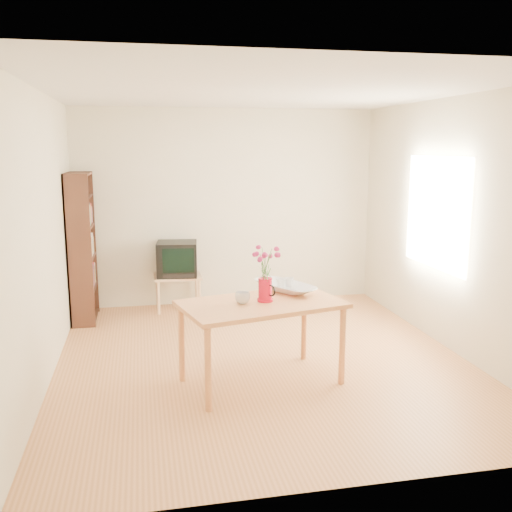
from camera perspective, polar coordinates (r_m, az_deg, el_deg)
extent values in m
plane|color=#B26F3F|center=(5.81, 0.60, -10.29)|extent=(4.50, 4.50, 0.00)
plane|color=white|center=(5.44, 0.65, 16.18)|extent=(4.50, 4.50, 0.00)
plane|color=beige|center=(7.67, -2.91, 4.88)|extent=(4.00, 0.00, 4.00)
plane|color=beige|center=(3.35, 8.73, -2.97)|extent=(4.00, 0.00, 4.00)
plane|color=beige|center=(5.42, -20.52, 1.74)|extent=(0.00, 4.50, 4.50)
plane|color=beige|center=(6.21, 19.02, 2.90)|extent=(0.00, 4.50, 4.50)
plane|color=white|center=(6.44, 17.58, 4.15)|extent=(0.00, 1.30, 1.30)
cube|color=#C97A45|center=(5.04, 0.55, -4.84)|extent=(1.54, 1.11, 0.04)
cylinder|color=#C97A45|center=(4.63, -4.82, -11.23)|extent=(0.06, 0.06, 0.71)
cylinder|color=#C97A45|center=(5.18, 8.63, -8.88)|extent=(0.06, 0.06, 0.71)
cylinder|color=#C97A45|center=(5.23, -7.46, -8.66)|extent=(0.06, 0.06, 0.71)
cylinder|color=#C97A45|center=(5.72, 4.83, -6.88)|extent=(0.06, 0.06, 0.71)
cube|color=#E0B07E|center=(7.46, -7.84, -2.03)|extent=(0.60, 0.45, 0.03)
cylinder|color=#E0B07E|center=(7.33, -9.74, -4.18)|extent=(0.04, 0.04, 0.43)
cylinder|color=#E0B07E|center=(7.36, -5.68, -4.01)|extent=(0.04, 0.04, 0.43)
cylinder|color=#E0B07E|center=(7.69, -9.83, -3.48)|extent=(0.04, 0.04, 0.43)
cylinder|color=#E0B07E|center=(7.72, -5.96, -3.32)|extent=(0.04, 0.04, 0.43)
cube|color=#331A11|center=(6.85, -17.27, 0.31)|extent=(0.28, 0.02, 1.80)
cube|color=#331A11|center=(7.51, -16.78, 1.23)|extent=(0.28, 0.03, 1.80)
cube|color=#331A11|center=(7.20, -18.06, 0.75)|extent=(0.02, 0.70, 1.80)
cube|color=#331A11|center=(7.37, -16.65, -5.80)|extent=(0.27, 0.65, 0.02)
cube|color=#331A11|center=(7.28, -16.80, -3.09)|extent=(0.27, 0.65, 0.02)
cube|color=#331A11|center=(7.20, -16.96, -0.15)|extent=(0.27, 0.65, 0.02)
cube|color=#331A11|center=(7.14, -17.13, 2.84)|extent=(0.27, 0.65, 0.02)
cube|color=#331A11|center=(7.11, -17.29, 5.72)|extent=(0.27, 0.65, 0.02)
cube|color=#331A11|center=(7.09, -17.41, 7.81)|extent=(0.27, 0.65, 0.02)
cylinder|color=red|center=(5.04, 0.92, -3.44)|extent=(0.12, 0.12, 0.20)
cylinder|color=red|center=(5.06, 0.92, -4.41)|extent=(0.14, 0.14, 0.02)
cylinder|color=red|center=(5.01, 0.92, -2.29)|extent=(0.13, 0.13, 0.01)
cone|color=red|center=(4.97, 0.71, -2.69)|extent=(0.07, 0.08, 0.06)
torus|color=black|center=(5.11, 1.20, -3.14)|extent=(0.07, 0.10, 0.10)
imported|color=white|center=(4.98, -1.35, -4.20)|extent=(0.18, 0.18, 0.10)
imported|color=white|center=(5.38, 2.93, -1.23)|extent=(0.63, 0.63, 0.44)
imported|color=white|center=(5.38, 2.52, -1.68)|extent=(0.11, 0.11, 0.07)
imported|color=white|center=(5.42, 3.34, -1.59)|extent=(0.10, 0.10, 0.07)
cube|color=black|center=(7.42, -7.89, -0.27)|extent=(0.55, 0.51, 0.44)
cube|color=black|center=(7.49, -7.94, 0.00)|extent=(0.38, 0.29, 0.31)
cube|color=black|center=(7.18, -7.77, -0.47)|extent=(0.39, 0.05, 0.31)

